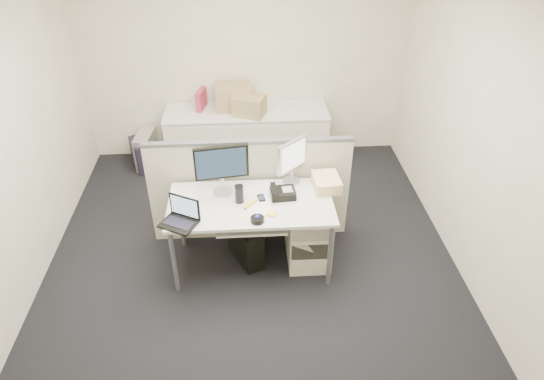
{
  "coord_description": "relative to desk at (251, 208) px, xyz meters",
  "views": [
    {
      "loc": [
        -0.03,
        -3.56,
        3.31
      ],
      "look_at": [
        0.2,
        0.15,
        0.76
      ],
      "focal_mm": 32.0,
      "sensor_mm": 36.0,
      "label": 1
    }
  ],
  "objects": [
    {
      "name": "monitor_small",
      "position": [
        0.4,
        0.32,
        0.28
      ],
      "size": [
        0.39,
        0.37,
        0.44
      ],
      "primitive_type": "cube",
      "rotation": [
        0.0,
        0.0,
        0.72
      ],
      "color": "#B7B7BC",
      "rests_on": "desk"
    },
    {
      "name": "trackball",
      "position": [
        0.05,
        -0.28,
        0.09
      ],
      "size": [
        0.13,
        0.13,
        0.04
      ],
      "primitive_type": "cylinder",
      "rotation": [
        0.0,
        0.0,
        -0.12
      ],
      "color": "black",
      "rests_on": "desk"
    },
    {
      "name": "drawer_pedestal",
      "position": [
        0.55,
        0.05,
        -0.34
      ],
      "size": [
        0.4,
        0.55,
        0.65
      ],
      "primitive_type": "cube",
      "color": "silver",
      "rests_on": "floor"
    },
    {
      "name": "cardboard_box_left",
      "position": [
        -0.15,
        2.01,
        0.22
      ],
      "size": [
        0.44,
        0.34,
        0.33
      ],
      "primitive_type": "cube",
      "rotation": [
        0.0,
        0.0,
        0.02
      ],
      "color": "#9E8851",
      "rests_on": "back_counter"
    },
    {
      "name": "keyboard_tray",
      "position": [
        0.0,
        -0.18,
        -0.04
      ],
      "size": [
        0.62,
        0.32,
        0.02
      ],
      "primitive_type": "cube",
      "color": "beige",
      "rests_on": "desk"
    },
    {
      "name": "back_counter",
      "position": [
        0.0,
        1.93,
        -0.3
      ],
      "size": [
        2.0,
        0.6,
        0.72
      ],
      "primitive_type": "cube",
      "color": "silver",
      "rests_on": "floor"
    },
    {
      "name": "paper_stack",
      "position": [
        0.07,
        -0.08,
        0.07
      ],
      "size": [
        0.27,
        0.32,
        0.01
      ],
      "primitive_type": "cube",
      "rotation": [
        0.0,
        0.0,
        0.17
      ],
      "color": "silver",
      "rests_on": "desk"
    },
    {
      "name": "keyboard",
      "position": [
        0.05,
        -0.14,
        -0.02
      ],
      "size": [
        0.42,
        0.2,
        0.02
      ],
      "primitive_type": "cube",
      "rotation": [
        0.0,
        0.0,
        -0.15
      ],
      "color": "black",
      "rests_on": "keyboard_tray"
    },
    {
      "name": "pc_tower_desk",
      "position": [
        -0.06,
        0.06,
        -0.45
      ],
      "size": [
        0.36,
        0.49,
        0.43
      ],
      "primitive_type": "cube",
      "rotation": [
        0.0,
        0.0,
        0.43
      ],
      "color": "black",
      "rests_on": "floor"
    },
    {
      "name": "floor",
      "position": [
        0.0,
        0.0,
        -0.67
      ],
      "size": [
        4.0,
        4.5,
        0.01
      ],
      "primitive_type": "cube",
      "color": "black",
      "rests_on": "ground"
    },
    {
      "name": "wall_left",
      "position": [
        -2.0,
        0.0,
        0.69
      ],
      "size": [
        0.02,
        4.5,
        2.7
      ],
      "primitive_type": "cube",
      "color": "beige",
      "rests_on": "ground"
    },
    {
      "name": "manila_folders",
      "position": [
        0.72,
        0.2,
        0.12
      ],
      "size": [
        0.26,
        0.32,
        0.12
      ],
      "primitive_type": "cube",
      "rotation": [
        0.0,
        0.0,
        0.07
      ],
      "color": "#EDC085",
      "rests_on": "desk"
    },
    {
      "name": "desk",
      "position": [
        0.0,
        0.0,
        0.0
      ],
      "size": [
        1.5,
        0.75,
        0.73
      ],
      "color": "beige",
      "rests_on": "floor"
    },
    {
      "name": "monitor_main",
      "position": [
        -0.25,
        0.18,
        0.31
      ],
      "size": [
        0.51,
        0.26,
        0.49
      ],
      "primitive_type": "cube",
      "rotation": [
        0.0,
        0.0,
        0.14
      ],
      "color": "black",
      "rests_on": "desk"
    },
    {
      "name": "pc_tower_spare_silver",
      "position": [
        -1.3,
        1.96,
        -0.44
      ],
      "size": [
        0.24,
        0.49,
        0.44
      ],
      "primitive_type": "cube",
      "rotation": [
        0.0,
        0.0,
        -0.11
      ],
      "color": "#B7B7BC",
      "rests_on": "floor"
    },
    {
      "name": "travel_mug",
      "position": [
        -0.1,
        0.02,
        0.15
      ],
      "size": [
        0.08,
        0.08,
        0.16
      ],
      "primitive_type": "cylinder",
      "rotation": [
        0.0,
        0.0,
        0.07
      ],
      "color": "black",
      "rests_on": "desk"
    },
    {
      "name": "cubicle_partition",
      "position": [
        0.0,
        0.45,
        -0.11
      ],
      "size": [
        2.0,
        0.06,
        1.1
      ],
      "primitive_type": "cube",
      "color": "beige",
      "rests_on": "floor"
    },
    {
      "name": "cellphone",
      "position": [
        0.1,
        0.05,
        0.07
      ],
      "size": [
        0.08,
        0.13,
        0.02
      ],
      "primitive_type": "cube",
      "rotation": [
        0.0,
        0.0,
        0.17
      ],
      "color": "black",
      "rests_on": "desk"
    },
    {
      "name": "sticky_pad",
      "position": [
        0.18,
        -0.18,
        0.07
      ],
      "size": [
        0.11,
        0.11,
        0.01
      ],
      "primitive_type": "cube",
      "rotation": [
        0.0,
        0.0,
        -0.39
      ],
      "color": "yellow",
      "rests_on": "desk"
    },
    {
      "name": "desk_phone",
      "position": [
        0.3,
        0.08,
        0.1
      ],
      "size": [
        0.24,
        0.2,
        0.07
      ],
      "primitive_type": "cube",
      "rotation": [
        0.0,
        0.0,
        0.08
      ],
      "color": "black",
      "rests_on": "desk"
    },
    {
      "name": "banana",
      "position": [
        0.0,
        -0.04,
        0.09
      ],
      "size": [
        0.16,
        0.17,
        0.04
      ],
      "primitive_type": "ellipsoid",
      "rotation": [
        0.0,
        0.0,
        0.8
      ],
      "color": "yellow",
      "rests_on": "desk"
    },
    {
      "name": "wall_back",
      "position": [
        0.0,
        2.25,
        0.69
      ],
      "size": [
        4.0,
        0.02,
        2.7
      ],
      "primitive_type": "cube",
      "color": "beige",
      "rests_on": "ground"
    },
    {
      "name": "wall_right",
      "position": [
        2.0,
        0.0,
        0.69
      ],
      "size": [
        0.02,
        4.5,
        2.7
      ],
      "primitive_type": "cube",
      "color": "beige",
      "rests_on": "ground"
    },
    {
      "name": "laptop",
      "position": [
        -0.62,
        -0.28,
        0.18
      ],
      "size": [
        0.37,
        0.34,
        0.22
      ],
      "primitive_type": "cube",
      "rotation": [
        0.0,
        0.0,
        -0.49
      ],
      "color": "black",
      "rests_on": "desk"
    },
    {
      "name": "cardboard_box_right",
      "position": [
        0.04,
        1.81,
        0.19
      ],
      "size": [
        0.44,
        0.39,
        0.26
      ],
      "primitive_type": "cube",
      "rotation": [
        0.0,
        0.0,
        -0.35
      ],
      "color": "#9E8851",
      "rests_on": "back_counter"
    },
    {
      "name": "pc_tower_spare_dark",
      "position": [
        -1.37,
        1.88,
        -0.47
      ],
      "size": [
        0.31,
        0.44,
        0.38
      ],
      "primitive_type": "cube",
      "rotation": [
        0.0,
        0.0,
        0.4
      ],
      "color": "black",
      "rests_on": "floor"
    },
    {
      "name": "red_binder",
      "position": [
        -0.55,
        2.03,
        0.19
      ],
      "size": [
        0.13,
        0.29,
        0.26
      ],
      "primitive_type": "cube",
      "rotation": [
        0.0,
        0.0,
        -0.23
      ],
      "color": "#9F283B",
      "rests_on": "back_counter"
    }
  ]
}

